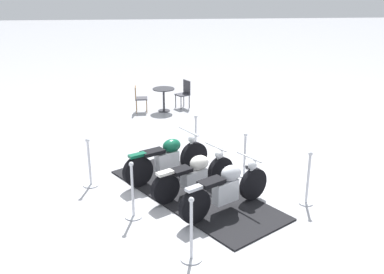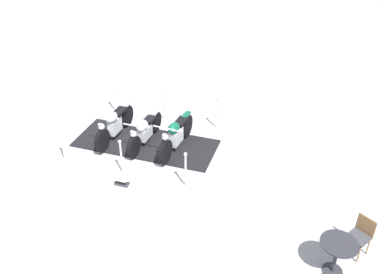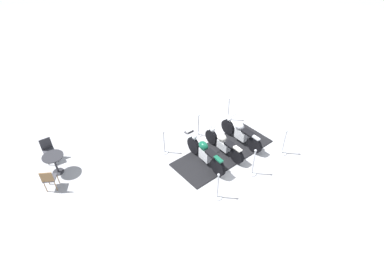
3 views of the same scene
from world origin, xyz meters
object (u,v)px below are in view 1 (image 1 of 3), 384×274
(stanchion_left_mid, at_px, (133,200))
(stanchion_left_front, at_px, (191,241))
(motorcycle_chrome, at_px, (227,188))
(stanchion_right_rear, at_px, (196,140))
(cafe_table, at_px, (164,94))
(motorcycle_forest, at_px, (168,159))
(info_placard, at_px, (251,166))
(stanchion_right_front, at_px, (307,185))
(cafe_chair_across_table, at_px, (184,92))
(motorcycle_cream, at_px, (195,174))
(stanchion_left_rear, at_px, (90,171))
(stanchion_right_mid, at_px, (244,162))
(cafe_chair_near_table, at_px, (139,97))

(stanchion_left_mid, relative_size, stanchion_left_front, 1.01)
(motorcycle_chrome, distance_m, stanchion_left_front, 1.72)
(stanchion_right_rear, height_order, cafe_table, stanchion_right_rear)
(motorcycle_chrome, xyz_separation_m, stanchion_right_rear, (3.05, 0.31, -0.14))
(motorcycle_forest, xyz_separation_m, info_placard, (0.43, -2.00, -0.44))
(stanchion_right_front, height_order, cafe_chair_across_table, stanchion_right_front)
(motorcycle_chrome, bearing_deg, cafe_table, 65.69)
(stanchion_right_rear, bearing_deg, info_placard, -130.44)
(motorcycle_cream, height_order, stanchion_left_rear, stanchion_left_rear)
(stanchion_left_front, xyz_separation_m, info_placard, (3.50, -1.73, -0.28))
(stanchion_right_mid, xyz_separation_m, stanchion_left_mid, (-1.68, 2.46, 0.02))
(stanchion_right_rear, relative_size, cafe_chair_across_table, 1.10)
(stanchion_left_rear, height_order, stanchion_right_rear, stanchion_left_rear)
(motorcycle_forest, height_order, cafe_chair_near_table, motorcycle_forest)
(stanchion_right_mid, xyz_separation_m, cafe_chair_near_table, (5.32, 2.52, 0.17))
(stanchion_right_rear, bearing_deg, motorcycle_cream, 174.43)
(motorcycle_cream, height_order, cafe_chair_near_table, motorcycle_cream)
(stanchion_left_rear, distance_m, stanchion_right_mid, 3.45)
(info_placard, distance_m, cafe_chair_near_table, 5.68)
(stanchion_right_rear, distance_m, cafe_table, 3.97)
(stanchion_right_rear, distance_m, cafe_chair_across_table, 4.31)
(motorcycle_forest, bearing_deg, stanchion_left_front, -114.98)
(cafe_table, bearing_deg, stanchion_left_rear, 162.68)
(motorcycle_forest, distance_m, stanchion_left_mid, 1.79)
(stanchion_left_front, relative_size, cafe_chair_near_table, 1.28)
(stanchion_left_rear, distance_m, cafe_table, 5.84)
(stanchion_right_rear, xyz_separation_m, cafe_chair_near_table, (3.88, 1.54, 0.14))
(motorcycle_forest, relative_size, stanchion_right_front, 1.71)
(motorcycle_cream, height_order, stanchion_left_mid, stanchion_left_mid)
(motorcycle_forest, bearing_deg, stanchion_left_rear, 156.51)
(stanchion_right_mid, height_order, cafe_chair_across_table, stanchion_right_mid)
(stanchion_right_mid, bearing_deg, stanchion_left_mid, 124.31)
(motorcycle_chrome, height_order, cafe_table, motorcycle_chrome)
(stanchion_left_rear, bearing_deg, motorcycle_cream, -104.68)
(stanchion_left_mid, bearing_deg, info_placard, -52.73)
(stanchion_right_rear, distance_m, cafe_chair_near_table, 4.18)
(stanchion_right_front, bearing_deg, stanchion_left_rear, 74.78)
(motorcycle_cream, xyz_separation_m, motorcycle_forest, (0.78, 0.54, 0.04))
(stanchion_right_front, height_order, cafe_table, stanchion_right_front)
(motorcycle_forest, relative_size, stanchion_left_rear, 1.76)
(stanchion_right_front, xyz_separation_m, stanchion_left_mid, (-0.24, 3.44, -0.05))
(stanchion_left_front, distance_m, cafe_chair_across_table, 8.88)
(motorcycle_chrome, distance_m, stanchion_right_mid, 1.75)
(motorcycle_forest, xyz_separation_m, cafe_chair_across_table, (5.79, -0.76, 0.04))
(cafe_chair_across_table, bearing_deg, cafe_table, 0.00)
(cafe_chair_near_table, height_order, cafe_chair_across_table, cafe_chair_across_table)
(info_placard, bearing_deg, stanchion_left_rear, -114.74)
(stanchion_right_front, relative_size, stanchion_left_front, 1.00)
(stanchion_left_front, bearing_deg, info_placard, -26.25)
(motorcycle_forest, xyz_separation_m, cafe_table, (5.38, -0.05, 0.09))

